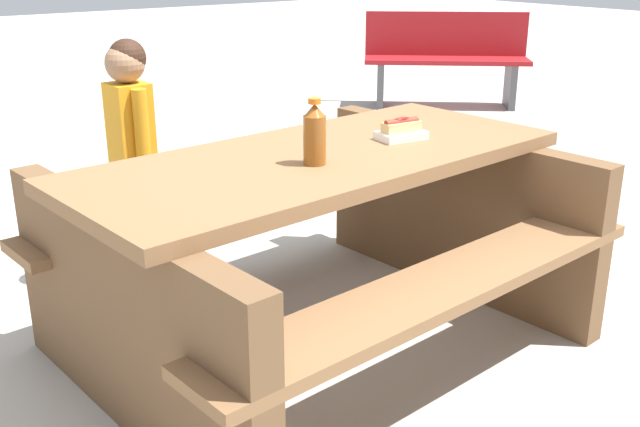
{
  "coord_description": "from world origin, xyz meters",
  "views": [
    {
      "loc": [
        -1.55,
        -2.01,
        1.44
      ],
      "look_at": [
        0.0,
        0.0,
        0.52
      ],
      "focal_mm": 42.06,
      "sensor_mm": 36.0,
      "label": 1
    }
  ],
  "objects": [
    {
      "name": "soda_bottle",
      "position": [
        -0.1,
        -0.1,
        0.85
      ],
      "size": [
        0.08,
        0.08,
        0.22
      ],
      "color": "brown",
      "rests_on": "picnic_table"
    },
    {
      "name": "picnic_table",
      "position": [
        0.0,
        0.0,
        0.44
      ],
      "size": [
        1.89,
        1.52,
        0.75
      ],
      "color": "brown",
      "rests_on": "ground"
    },
    {
      "name": "park_bench_near",
      "position": [
        3.67,
        2.85,
        0.45
      ],
      "size": [
        1.39,
        1.29,
        0.85
      ],
      "color": "maroon",
      "rests_on": "ground"
    },
    {
      "name": "child_in_coat",
      "position": [
        -0.3,
        0.91,
        0.69
      ],
      "size": [
        0.17,
        0.27,
        1.08
      ],
      "color": "#262633",
      "rests_on": "ground"
    },
    {
      "name": "hotdog_tray",
      "position": [
        0.36,
        -0.03,
        0.78
      ],
      "size": [
        0.19,
        0.13,
        0.08
      ],
      "color": "white",
      "rests_on": "picnic_table"
    },
    {
      "name": "ground_plane",
      "position": [
        0.0,
        0.0,
        0.0
      ],
      "size": [
        30.0,
        30.0,
        0.0
      ],
      "primitive_type": "plane",
      "color": "#B7B2A8",
      "rests_on": "ground"
    }
  ]
}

